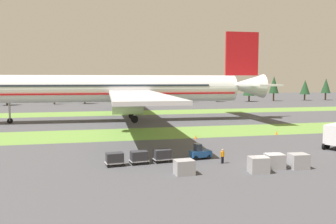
{
  "coord_description": "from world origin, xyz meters",
  "views": [
    {
      "loc": [
        -19.66,
        -35.95,
        10.02
      ],
      "look_at": [
        -5.73,
        26.25,
        4.0
      ],
      "focal_mm": 37.06,
      "sensor_mm": 36.0,
      "label": 1
    }
  ],
  "objects_px": {
    "cargo_dolly_lead": "(162,155)",
    "taxiway_marker_0": "(276,133)",
    "airliner": "(124,89)",
    "taxiway_marker_1": "(196,137)",
    "ground_crew_marshaller": "(222,156)",
    "uld_container_0": "(184,167)",
    "uld_container_1": "(258,165)",
    "cargo_dolly_second": "(139,156)",
    "cargo_dolly_third": "(115,158)",
    "uld_container_2": "(275,161)",
    "baggage_tug": "(200,153)",
    "uld_container_3": "(298,161)"
  },
  "relations": [
    {
      "from": "airliner",
      "to": "uld_container_2",
      "type": "relative_size",
      "value": 43.54
    },
    {
      "from": "baggage_tug",
      "to": "cargo_dolly_second",
      "type": "height_order",
      "value": "baggage_tug"
    },
    {
      "from": "cargo_dolly_second",
      "to": "uld_container_2",
      "type": "height_order",
      "value": "uld_container_2"
    },
    {
      "from": "cargo_dolly_third",
      "to": "uld_container_3",
      "type": "xyz_separation_m",
      "value": [
        20.15,
        -5.64,
        -0.08
      ]
    },
    {
      "from": "uld_container_1",
      "to": "cargo_dolly_lead",
      "type": "bearing_deg",
      "value": 142.61
    },
    {
      "from": "ground_crew_marshaller",
      "to": "uld_container_2",
      "type": "bearing_deg",
      "value": 124.73
    },
    {
      "from": "ground_crew_marshaller",
      "to": "cargo_dolly_third",
      "type": "bearing_deg",
      "value": -25.51
    },
    {
      "from": "ground_crew_marshaller",
      "to": "uld_container_3",
      "type": "height_order",
      "value": "ground_crew_marshaller"
    },
    {
      "from": "uld_container_0",
      "to": "uld_container_1",
      "type": "relative_size",
      "value": 1.0
    },
    {
      "from": "baggage_tug",
      "to": "airliner",
      "type": "bearing_deg",
      "value": -179.22
    },
    {
      "from": "airliner",
      "to": "baggage_tug",
      "type": "distance_m",
      "value": 43.1
    },
    {
      "from": "baggage_tug",
      "to": "uld_container_2",
      "type": "height_order",
      "value": "baggage_tug"
    },
    {
      "from": "cargo_dolly_second",
      "to": "taxiway_marker_0",
      "type": "xyz_separation_m",
      "value": [
        27.43,
        16.37,
        -0.58
      ]
    },
    {
      "from": "taxiway_marker_0",
      "to": "taxiway_marker_1",
      "type": "height_order",
      "value": "taxiway_marker_0"
    },
    {
      "from": "airliner",
      "to": "baggage_tug",
      "type": "height_order",
      "value": "airliner"
    },
    {
      "from": "cargo_dolly_third",
      "to": "uld_container_1",
      "type": "bearing_deg",
      "value": 60.45
    },
    {
      "from": "cargo_dolly_lead",
      "to": "uld_container_0",
      "type": "xyz_separation_m",
      "value": [
        1.14,
        -5.91,
        -0.13
      ]
    },
    {
      "from": "taxiway_marker_0",
      "to": "cargo_dolly_second",
      "type": "bearing_deg",
      "value": -149.17
    },
    {
      "from": "airliner",
      "to": "ground_crew_marshaller",
      "type": "relative_size",
      "value": 50.05
    },
    {
      "from": "uld_container_0",
      "to": "taxiway_marker_1",
      "type": "xyz_separation_m",
      "value": [
        7.71,
        20.78,
        -0.46
      ]
    },
    {
      "from": "taxiway_marker_1",
      "to": "airliner",
      "type": "bearing_deg",
      "value": 108.46
    },
    {
      "from": "cargo_dolly_third",
      "to": "uld_container_1",
      "type": "distance_m",
      "value": 16.17
    },
    {
      "from": "cargo_dolly_lead",
      "to": "ground_crew_marshaller",
      "type": "xyz_separation_m",
      "value": [
        6.88,
        -2.24,
        0.03
      ]
    },
    {
      "from": "uld_container_3",
      "to": "uld_container_2",
      "type": "bearing_deg",
      "value": 170.35
    },
    {
      "from": "ground_crew_marshaller",
      "to": "cargo_dolly_second",
      "type": "bearing_deg",
      "value": -29.46
    },
    {
      "from": "uld_container_0",
      "to": "uld_container_3",
      "type": "xyz_separation_m",
      "value": [
        13.24,
        -0.39,
        0.05
      ]
    },
    {
      "from": "airliner",
      "to": "taxiway_marker_1",
      "type": "height_order",
      "value": "airliner"
    },
    {
      "from": "cargo_dolly_lead",
      "to": "uld_container_2",
      "type": "distance_m",
      "value": 13.07
    },
    {
      "from": "cargo_dolly_third",
      "to": "taxiway_marker_1",
      "type": "distance_m",
      "value": 21.34
    },
    {
      "from": "cargo_dolly_second",
      "to": "uld_container_2",
      "type": "relative_size",
      "value": 1.18
    },
    {
      "from": "uld_container_3",
      "to": "taxiway_marker_1",
      "type": "distance_m",
      "value": 21.89
    },
    {
      "from": "uld_container_2",
      "to": "baggage_tug",
      "type": "bearing_deg",
      "value": 136.23
    },
    {
      "from": "cargo_dolly_lead",
      "to": "cargo_dolly_second",
      "type": "distance_m",
      "value": 2.9
    },
    {
      "from": "cargo_dolly_third",
      "to": "cargo_dolly_second",
      "type": "bearing_deg",
      "value": 90.0
    },
    {
      "from": "uld_container_1",
      "to": "cargo_dolly_second",
      "type": "bearing_deg",
      "value": 151.05
    },
    {
      "from": "cargo_dolly_second",
      "to": "uld_container_2",
      "type": "distance_m",
      "value": 15.58
    },
    {
      "from": "ground_crew_marshaller",
      "to": "uld_container_3",
      "type": "bearing_deg",
      "value": 133.16
    },
    {
      "from": "cargo_dolly_lead",
      "to": "taxiway_marker_0",
      "type": "distance_m",
      "value": 29.33
    },
    {
      "from": "uld_container_2",
      "to": "taxiway_marker_0",
      "type": "distance_m",
      "value": 25.38
    },
    {
      "from": "ground_crew_marshaller",
      "to": "uld_container_0",
      "type": "relative_size",
      "value": 0.87
    },
    {
      "from": "cargo_dolly_lead",
      "to": "cargo_dolly_second",
      "type": "bearing_deg",
      "value": -90.0
    },
    {
      "from": "cargo_dolly_lead",
      "to": "uld_container_1",
      "type": "bearing_deg",
      "value": 46.03
    },
    {
      "from": "uld_container_0",
      "to": "taxiway_marker_0",
      "type": "height_order",
      "value": "uld_container_0"
    },
    {
      "from": "cargo_dolly_lead",
      "to": "uld_container_0",
      "type": "height_order",
      "value": "uld_container_0"
    },
    {
      "from": "airliner",
      "to": "cargo_dolly_lead",
      "type": "bearing_deg",
      "value": -177.01
    },
    {
      "from": "uld_container_0",
      "to": "uld_container_1",
      "type": "bearing_deg",
      "value": -7.62
    },
    {
      "from": "ground_crew_marshaller",
      "to": "uld_container_1",
      "type": "relative_size",
      "value": 0.87
    },
    {
      "from": "cargo_dolly_second",
      "to": "uld_container_1",
      "type": "relative_size",
      "value": 1.18
    },
    {
      "from": "cargo_dolly_third",
      "to": "ground_crew_marshaller",
      "type": "relative_size",
      "value": 1.35
    },
    {
      "from": "airliner",
      "to": "ground_crew_marshaller",
      "type": "bearing_deg",
      "value": -168.35
    }
  ]
}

